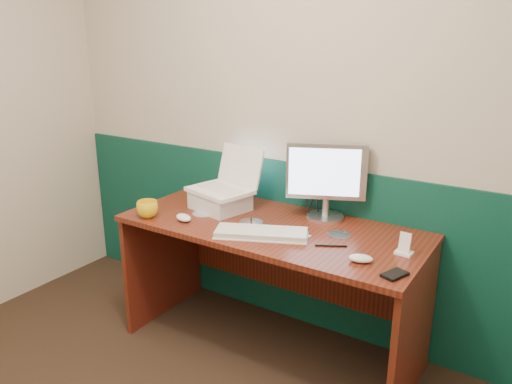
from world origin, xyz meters
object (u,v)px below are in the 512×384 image
Objects in this scene: desk at (271,289)px; camcorder at (312,199)px; mug at (147,209)px; laptop at (219,169)px; monitor at (327,181)px; keyboard at (261,234)px.

desk is 0.54m from camcorder.
mug reaches higher than desk.
laptop is at bearing -164.46° from camcorder.
monitor reaches higher than mug.
keyboard is 2.53× the size of camcorder.
laptop reaches higher than desk.
monitor is at bearing 32.47° from laptop.
monitor is (0.57, 0.19, -0.03)m from laptop.
desk is at bearing -153.13° from monitor.
monitor is at bearing -17.07° from camcorder.
monitor is at bearing 50.82° from desk.
camcorder is at bearing 146.30° from monitor.
laptop is at bearing 128.62° from keyboard.
camcorder reaches higher than mug.
monitor is 0.93× the size of keyboard.
camcorder reaches higher than desk.
laptop reaches higher than keyboard.
desk is 8.98× the size of camcorder.
mug is 0.90m from camcorder.
mug is (-0.67, -0.10, 0.03)m from keyboard.
mug is (-0.26, -0.32, -0.19)m from laptop.
laptop is 0.80× the size of monitor.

